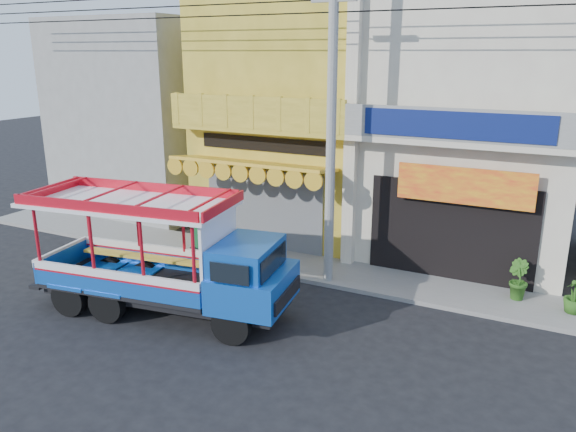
# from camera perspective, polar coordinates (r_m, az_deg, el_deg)

# --- Properties ---
(ground) EXTENTS (90.00, 90.00, 0.00)m
(ground) POSITION_cam_1_polar(r_m,az_deg,el_deg) (13.09, 2.50, -12.67)
(ground) COLOR black
(ground) RESTS_ON ground
(sidewalk) EXTENTS (30.00, 2.00, 0.12)m
(sidewalk) POSITION_cam_1_polar(r_m,az_deg,el_deg) (16.45, 8.26, -6.33)
(sidewalk) COLOR slate
(sidewalk) RESTS_ON ground
(shophouse_left) EXTENTS (6.00, 7.50, 8.24)m
(shophouse_left) POSITION_cam_1_polar(r_m,az_deg,el_deg) (20.48, 1.56, 10.03)
(shophouse_left) COLOR #AF9626
(shophouse_left) RESTS_ON ground
(shophouse_right) EXTENTS (6.00, 6.75, 8.24)m
(shophouse_right) POSITION_cam_1_polar(r_m,az_deg,el_deg) (18.76, 18.59, 8.62)
(shophouse_right) COLOR beige
(shophouse_right) RESTS_ON ground
(party_pilaster) EXTENTS (0.35, 0.30, 8.00)m
(party_pilaster) POSITION_cam_1_polar(r_m,az_deg,el_deg) (16.50, 6.45, 8.04)
(party_pilaster) COLOR beige
(party_pilaster) RESTS_ON ground
(filler_building_left) EXTENTS (6.00, 6.00, 7.60)m
(filler_building_left) POSITION_cam_1_polar(r_m,az_deg,el_deg) (24.34, -13.73, 9.84)
(filler_building_left) COLOR gray
(filler_building_left) RESTS_ON ground
(utility_pole) EXTENTS (28.00, 0.26, 9.00)m
(utility_pole) POSITION_cam_1_polar(r_m,az_deg,el_deg) (14.89, 5.00, 11.20)
(utility_pole) COLOR gray
(utility_pole) RESTS_ON ground
(songthaew_truck) EXTENTS (6.84, 3.01, 3.09)m
(songthaew_truck) POSITION_cam_1_polar(r_m,az_deg,el_deg) (13.93, -11.00, -4.39)
(songthaew_truck) COLOR black
(songthaew_truck) RESTS_ON ground
(green_sign) EXTENTS (0.66, 0.42, 1.01)m
(green_sign) POSITION_cam_1_polar(r_m,az_deg,el_deg) (18.40, -9.08, -2.28)
(green_sign) COLOR black
(green_sign) RESTS_ON sidewalk
(potted_plant_b) EXTENTS (0.72, 0.74, 1.05)m
(potted_plant_b) POSITION_cam_1_polar(r_m,az_deg,el_deg) (15.89, 22.28, -5.99)
(potted_plant_b) COLOR #2B5A19
(potted_plant_b) RESTS_ON sidewalk
(potted_plant_c) EXTENTS (0.70, 0.70, 0.92)m
(potted_plant_c) POSITION_cam_1_polar(r_m,az_deg,el_deg) (15.65, 27.14, -7.19)
(potted_plant_c) COLOR #2B5A19
(potted_plant_c) RESTS_ON sidewalk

